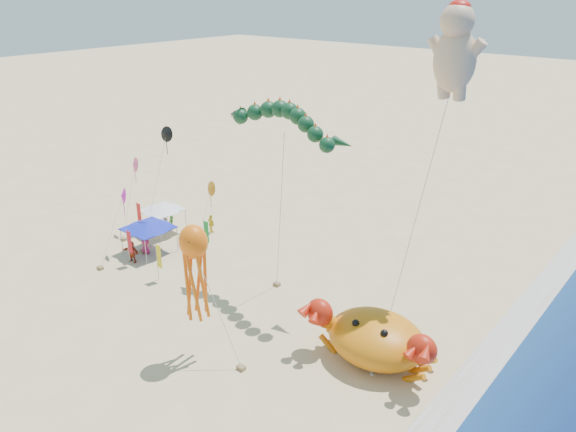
% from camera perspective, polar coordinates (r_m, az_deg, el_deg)
% --- Properties ---
extents(ground, '(320.00, 320.00, 0.00)m').
position_cam_1_polar(ground, '(38.89, 0.41, -10.49)').
color(ground, '#D1B784').
rests_on(ground, ground).
extents(foam_strip, '(320.00, 320.00, 0.00)m').
position_cam_1_polar(foam_strip, '(34.12, 16.99, -17.07)').
color(foam_strip, silver).
rests_on(foam_strip, ground).
extents(crab_inflatable, '(8.28, 5.56, 3.63)m').
position_cam_1_polar(crab_inflatable, '(34.78, 8.85, -12.09)').
color(crab_inflatable, orange).
rests_on(crab_inflatable, ground).
extents(dragon_kite, '(10.02, 2.08, 13.62)m').
position_cam_1_polar(dragon_kite, '(37.65, -0.55, 9.20)').
color(dragon_kite, '#0E351B').
rests_on(dragon_kite, ground).
extents(cherub_kite, '(3.39, 2.87, 20.43)m').
position_cam_1_polar(cherub_kite, '(33.93, 16.64, 16.00)').
color(cherub_kite, '#E0B088').
rests_on(cherub_kite, ground).
extents(octopus_kite, '(4.07, 1.59, 8.70)m').
position_cam_1_polar(octopus_kite, '(32.87, -9.41, -4.94)').
color(octopus_kite, '#FF660D').
rests_on(octopus_kite, ground).
extents(canopy_blue, '(3.86, 3.86, 2.71)m').
position_cam_1_polar(canopy_blue, '(48.33, -14.03, -0.98)').
color(canopy_blue, gray).
rests_on(canopy_blue, ground).
extents(canopy_white, '(3.47, 3.47, 2.71)m').
position_cam_1_polar(canopy_white, '(51.86, -12.70, 0.80)').
color(canopy_white, gray).
rests_on(canopy_white, ground).
extents(feather_flags, '(8.81, 5.43, 3.20)m').
position_cam_1_polar(feather_flags, '(47.31, -13.06, -1.98)').
color(feather_flags, gray).
rests_on(feather_flags, ground).
extents(beachgoers, '(26.62, 8.93, 1.85)m').
position_cam_1_polar(beachgoers, '(47.50, -10.56, -3.17)').
color(beachgoers, white).
rests_on(beachgoers, ground).
extents(small_kites, '(7.73, 9.96, 10.40)m').
position_cam_1_polar(small_kites, '(48.85, -13.20, 3.66)').
color(small_kites, black).
rests_on(small_kites, ground).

